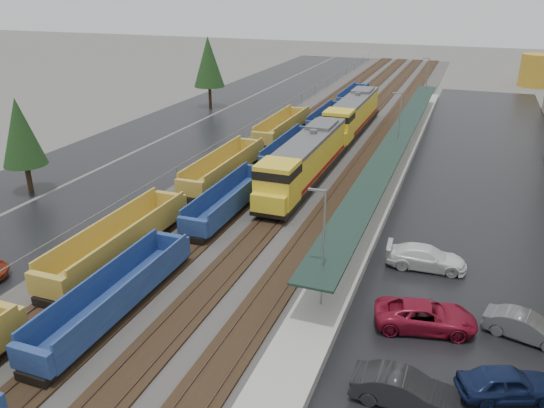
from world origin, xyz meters
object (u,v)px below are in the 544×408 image
Objects in this scene: well_string_blue at (230,200)px; parked_car_east_b at (425,316)px; locomotive_lead at (304,161)px; well_string_yellow at (120,242)px; storage_tank at (536,70)px; parked_car_east_d at (507,384)px; parked_car_east_e at (526,327)px; parked_car_east_a at (404,390)px; locomotive_trail at (352,115)px; parked_car_east_c at (426,258)px.

well_string_blue is 20.84m from parked_car_east_b.
locomotive_lead is 9.42m from well_string_blue.
well_string_blue is at bearing 68.66° from well_string_yellow.
parked_car_east_b is at bearing -55.74° from locomotive_lead.
parked_car_east_b is (17.47, -11.36, -0.34)m from well_string_blue.
well_string_blue is 82.40m from storage_tank.
parked_car_east_e is at bearing -34.42° from parked_car_east_d.
parked_car_east_a is at bearing -19.86° from well_string_yellow.
locomotive_trail is at bearing 78.59° from well_string_yellow.
locomotive_lead is at bearing 41.65° from parked_car_east_c.
well_string_yellow is at bearing 102.39° from parked_car_east_c.
well_string_blue is at bearing -110.91° from storage_tank.
locomotive_lead is 1.00× the size of locomotive_trail.
parked_car_east_e is (6.00, -6.30, -0.05)m from parked_car_east_c.
parked_car_east_b is at bearing -178.90° from parked_car_east_c.
locomotive_lead is at bearing 66.78° from well_string_yellow.
parked_car_east_d is at bearing -63.24° from parked_car_east_a.
parked_car_east_c is 12.56m from parked_car_east_d.
parked_car_east_b is 7.28m from parked_car_east_c.
parked_car_east_c is (-0.33, 13.77, -0.03)m from parked_car_east_a.
well_string_blue is 19.45× the size of parked_car_east_b.
parked_car_east_a is (21.15, -7.64, -0.40)m from well_string_yellow.
well_string_yellow is 93.38m from storage_tank.
locomotive_lead is at bearing 14.04° from parked_car_east_d.
parked_car_east_d is at bearing -12.00° from well_string_yellow.
parked_car_east_b is at bearing 21.90° from parked_car_east_d.
storage_tank reaches higher than parked_car_east_c.
parked_car_east_d is (17.67, -45.11, -1.76)m from locomotive_trail.
well_string_yellow is 14.86× the size of parked_car_east_b.
parked_car_east_a reaches higher than parked_car_east_b.
parked_car_east_e is (-6.58, -87.36, -2.31)m from storage_tank.
locomotive_trail is at bearing 90.00° from locomotive_lead.
parked_car_east_c is 8.70m from parked_car_east_e.
storage_tank is 93.00m from parked_car_east_d.
parked_car_east_d reaches higher than parked_car_east_e.
parked_car_east_a is 1.07× the size of parked_car_east_d.
locomotive_lead is 20.34m from well_string_yellow.
parked_car_east_d is (21.67, -15.70, -0.34)m from well_string_blue.
locomotive_trail is (0.00, 21.00, 0.00)m from locomotive_lead.
parked_car_east_d is (4.20, -4.34, -0.01)m from parked_car_east_b.
parked_car_east_b is (21.47, -1.12, -0.42)m from well_string_yellow.
well_string_blue is at bearing 44.94° from parked_car_east_b.
parked_car_east_d is at bearing -161.31° from parked_car_east_c.
locomotive_lead is 3.51× the size of storage_tank.
locomotive_lead is 21.00m from locomotive_trail.
parked_car_east_c is at bearing -6.89° from parked_car_east_b.
locomotive_lead is 23.99m from parked_car_east_b.
parked_car_east_c is (12.82, -33.52, -1.77)m from locomotive_trail.
well_string_blue is (-4.00, -29.41, -1.42)m from locomotive_trail.
locomotive_trail is 4.59× the size of parked_car_east_d.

